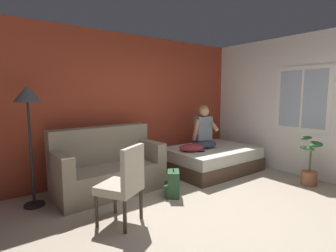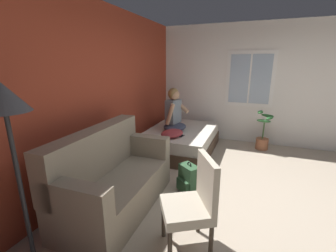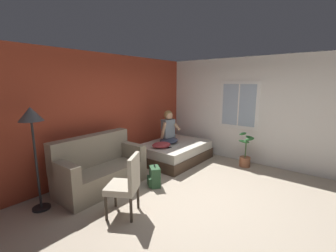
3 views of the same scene
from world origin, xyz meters
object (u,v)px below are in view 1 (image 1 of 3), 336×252
person_seated (204,130)px  backpack (173,184)px  floor_lamp (28,106)px  bed (211,159)px  side_chair (124,182)px  potted_plant (310,168)px  couch (108,168)px  throw_pillow (192,148)px  cell_phone (201,152)px

person_seated → backpack: person_seated is taller
floor_lamp → bed: bearing=-5.2°
person_seated → side_chair: bearing=-156.1°
side_chair → floor_lamp: 1.72m
side_chair → backpack: (1.01, 0.33, -0.34)m
bed → side_chair: 2.68m
bed → floor_lamp: floor_lamp is taller
floor_lamp → potted_plant: bearing=-25.8°
bed → couch: bearing=174.7°
potted_plant → floor_lamp: bearing=154.2°
couch → person_seated: 2.12m
side_chair → potted_plant: bearing=-12.4°
potted_plant → person_seated: bearing=116.1°
side_chair → throw_pillow: 2.15m
couch → side_chair: bearing=-104.4°
side_chair → floor_lamp: bearing=122.6°
person_seated → throw_pillow: (-0.43, -0.12, -0.29)m
side_chair → backpack: bearing=18.3°
bed → potted_plant: potted_plant is taller
floor_lamp → side_chair: bearing=-57.4°
couch → side_chair: 1.18m
backpack → cell_phone: size_ratio=3.18×
potted_plant → cell_phone: bearing=128.3°
cell_phone → potted_plant: 1.91m
side_chair → cell_phone: (2.05, 0.79, -0.05)m
bed → person_seated: bearing=137.6°
throw_pillow → potted_plant: potted_plant is taller
side_chair → backpack: size_ratio=2.14×
bed → floor_lamp: (-3.28, 0.30, 1.19)m
side_chair → potted_plant: (3.23, -0.71, -0.23)m
bed → person_seated: 0.62m
bed → floor_lamp: 3.50m
throw_pillow → cell_phone: throw_pillow is taller
person_seated → floor_lamp: size_ratio=0.51×
throw_pillow → person_seated: bearing=15.1°
cell_phone → potted_plant: size_ratio=0.17×
floor_lamp → person_seated: bearing=-3.4°
backpack → potted_plant: potted_plant is taller
couch → bed: bearing=-5.3°
couch → backpack: (0.72, -0.80, -0.20)m
cell_phone → side_chair: bearing=122.1°
person_seated → cell_phone: (-0.32, -0.26, -0.35)m
couch → side_chair: couch is taller
bed → side_chair: size_ratio=1.85×
couch → floor_lamp: 1.50m
backpack → bed: bearing=22.1°
throw_pillow → floor_lamp: bearing=173.7°
cell_phone → floor_lamp: (-2.84, 0.45, 0.94)m
person_seated → backpack: bearing=-152.3°
bed → cell_phone: cell_phone is taller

